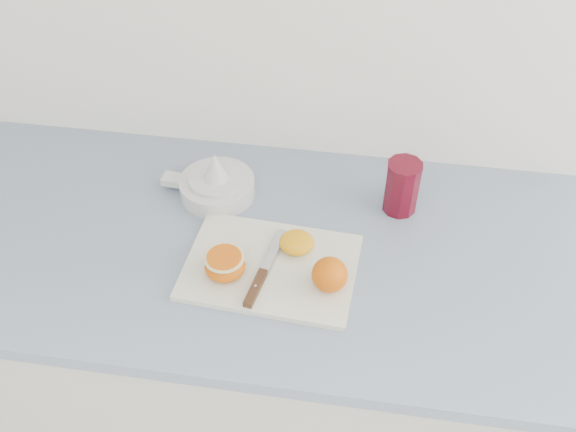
{
  "coord_description": "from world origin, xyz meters",
  "views": [
    {
      "loc": [
        0.31,
        0.84,
        1.8
      ],
      "look_at": [
        0.17,
        1.7,
        0.96
      ],
      "focal_mm": 40.0,
      "sensor_mm": 36.0,
      "label": 1
    }
  ],
  "objects_px": {
    "counter": "(310,372)",
    "half_orange": "(225,265)",
    "red_tumbler": "(402,188)",
    "citrus_juicer": "(216,184)",
    "cutting_board": "(271,267)"
  },
  "relations": [
    {
      "from": "counter",
      "to": "half_orange",
      "type": "bearing_deg",
      "value": -145.93
    },
    {
      "from": "counter",
      "to": "red_tumbler",
      "type": "relative_size",
      "value": 19.79
    },
    {
      "from": "citrus_juicer",
      "to": "red_tumbler",
      "type": "bearing_deg",
      "value": 2.2
    },
    {
      "from": "cutting_board",
      "to": "half_orange",
      "type": "height_order",
      "value": "half_orange"
    },
    {
      "from": "counter",
      "to": "citrus_juicer",
      "type": "bearing_deg",
      "value": 152.05
    },
    {
      "from": "red_tumbler",
      "to": "citrus_juicer",
      "type": "bearing_deg",
      "value": -177.8
    },
    {
      "from": "cutting_board",
      "to": "red_tumbler",
      "type": "height_order",
      "value": "red_tumbler"
    },
    {
      "from": "cutting_board",
      "to": "counter",
      "type": "bearing_deg",
      "value": 43.04
    },
    {
      "from": "counter",
      "to": "half_orange",
      "type": "distance_m",
      "value": 0.51
    },
    {
      "from": "cutting_board",
      "to": "citrus_juicer",
      "type": "height_order",
      "value": "citrus_juicer"
    },
    {
      "from": "counter",
      "to": "cutting_board",
      "type": "xyz_separation_m",
      "value": [
        -0.08,
        -0.07,
        0.45
      ]
    },
    {
      "from": "citrus_juicer",
      "to": "red_tumbler",
      "type": "distance_m",
      "value": 0.38
    },
    {
      "from": "cutting_board",
      "to": "red_tumbler",
      "type": "xyz_separation_m",
      "value": [
        0.23,
        0.21,
        0.05
      ]
    },
    {
      "from": "cutting_board",
      "to": "red_tumbler",
      "type": "bearing_deg",
      "value": 41.55
    },
    {
      "from": "counter",
      "to": "citrus_juicer",
      "type": "relative_size",
      "value": 11.55
    }
  ]
}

